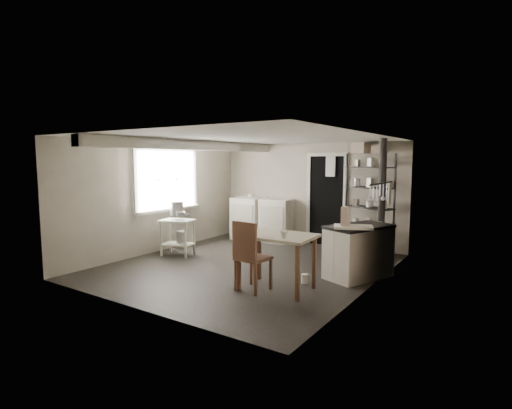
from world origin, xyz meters
The scene contains 31 objects.
floor centered at (0.00, 0.00, 0.00)m, with size 5.00×5.00×0.00m, color black.
ceiling centered at (0.00, 0.00, 2.30)m, with size 5.00×5.00×0.00m, color silver.
wall_back centered at (0.00, 2.50, 1.15)m, with size 4.50×0.02×2.30m, color #B4AB9A.
wall_front centered at (0.00, -2.50, 1.15)m, with size 4.50×0.02×2.30m, color #B4AB9A.
wall_left centered at (-2.25, 0.00, 1.15)m, with size 0.02×5.00×2.30m, color #B4AB9A.
wall_right centered at (2.25, 0.00, 1.15)m, with size 0.02×5.00×2.30m, color #B4AB9A.
window centered at (-2.22, 0.20, 1.50)m, with size 0.12×1.76×1.28m, color silver, non-canonical shape.
doorway centered at (0.45, 2.47, 1.00)m, with size 0.96×0.10×2.08m, color silver, non-canonical shape.
ceiling_beam centered at (-1.20, 0.00, 2.20)m, with size 0.18×5.00×0.18m, color silver, non-canonical shape.
wallpaper_panel centered at (2.24, 0.00, 1.15)m, with size 0.01×5.00×2.30m, color #B7A695, non-canonical shape.
utensil_rail centered at (2.19, 0.60, 1.55)m, with size 0.06×1.20×0.44m, color #BCBCBF, non-canonical shape.
prep_table centered at (-1.65, -0.08, 0.40)m, with size 0.63×0.45×0.72m, color silver, non-canonical shape.
stockpot centered at (-1.74, -0.01, 0.94)m, with size 0.27×0.27×0.29m, color #BCBCBF.
saucepan centered at (-1.52, -0.11, 0.85)m, with size 0.17×0.17×0.10m, color #BCBCBF.
bucket centered at (-1.55, -0.06, 0.39)m, with size 0.22×0.22×0.24m, color #BCBCBF.
base_cabinets centered at (-1.07, 2.18, 0.46)m, with size 1.54×0.66×1.01m, color beige, non-canonical shape.
mixing_bowl centered at (-0.99, 2.16, 0.95)m, with size 0.28×0.28×0.07m, color white.
counter_cup centered at (-1.38, 2.13, 0.97)m, with size 0.12×0.12×0.10m, color white.
shelf_rack centered at (1.51, 2.21, 0.95)m, with size 0.97×0.38×2.05m, color black, non-canonical shape.
shelf_jar centered at (1.16, 2.15, 1.38)m, with size 0.09×0.09×0.21m, color white.
storage_box_a centered at (1.28, 2.24, 2.01)m, with size 0.31×0.27×0.21m, color beige.
storage_box_b centered at (1.70, 2.18, 1.99)m, with size 0.28×0.26×0.18m, color beige.
stove centered at (1.92, 0.44, 0.44)m, with size 0.61×1.10×0.86m, color beige, non-canonical shape.
stovepipe centered at (2.15, 0.84, 1.59)m, with size 0.10×0.10×1.33m, color black, non-canonical shape.
side_ledge centered at (1.95, 0.08, 0.43)m, with size 0.60×0.32×0.92m, color silver, non-canonical shape.
oats_box centered at (1.84, 0.02, 1.01)m, with size 0.12×0.20×0.29m, color beige.
work_table centered at (1.12, -0.82, 0.38)m, with size 1.10×0.77×0.83m, color beige, non-canonical shape.
table_cup centered at (1.32, -0.98, 0.81)m, with size 0.10×0.10×0.10m, color white.
chair centered at (0.85, -1.05, 0.49)m, with size 0.43×0.45×1.05m, color brown, non-canonical shape.
flour_sack centered at (1.25, 1.89, 0.24)m, with size 0.41×0.35×0.49m, color white.
floor_crock centered at (1.34, -0.32, 0.08)m, with size 0.11×0.11×0.14m, color white.
Camera 1 is at (4.06, -5.81, 1.93)m, focal length 28.00 mm.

